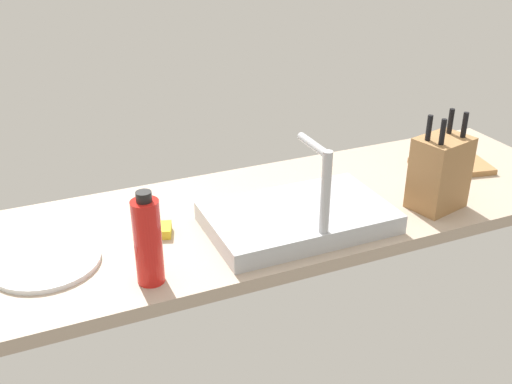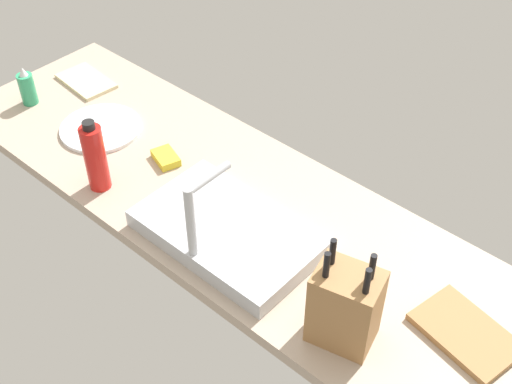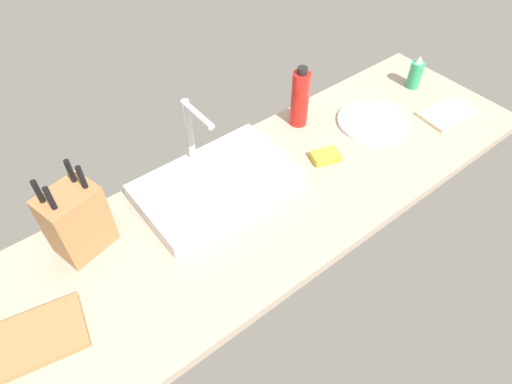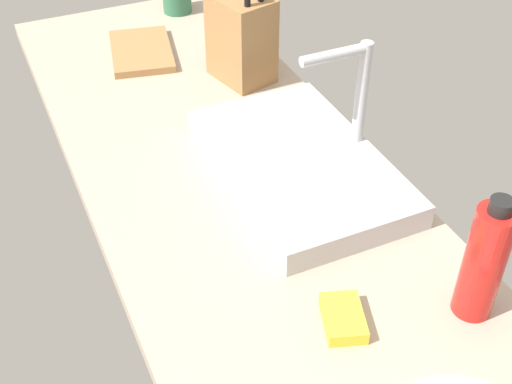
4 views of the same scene
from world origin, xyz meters
TOP-DOWN VIEW (x-y plane):
  - countertop_slab at (0.00, 0.00)cm, footprint 199.46×57.93cm
  - sink_basin at (-7.56, 11.30)cm, footprint 47.06×28.87cm
  - faucet at (-7.63, 22.32)cm, footprint 5.50×14.44cm
  - knife_block at (-47.62, 16.46)cm, footprint 16.48×13.86cm
  - cutting_board at (-68.74, -2.16)cm, footprint 25.49×19.14cm
  - water_bottle at (33.89, 20.33)cm, footprint 6.18×6.18cm
  - dish_sponge at (28.18, 0.51)cm, footprint 10.45×8.57cm

SIDE VIEW (x-z plane):
  - countertop_slab at x=0.00cm, z-range 0.00..3.50cm
  - cutting_board at x=-68.74cm, z-range 3.50..5.30cm
  - dish_sponge at x=28.18cm, z-range 3.50..5.90cm
  - sink_basin at x=-7.56cm, z-range 3.50..8.53cm
  - knife_block at x=-47.62cm, z-range 0.32..27.38cm
  - water_bottle at x=33.89cm, z-range 2.76..25.03cm
  - faucet at x=-7.63cm, z-range 5.95..31.88cm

